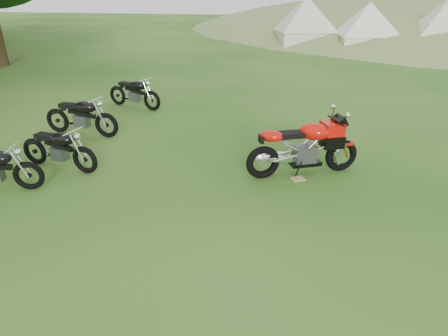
% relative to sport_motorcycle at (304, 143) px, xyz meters
% --- Properties ---
extents(ground, '(120.00, 120.00, 0.00)m').
position_rel_sport_motorcycle_xyz_m(ground, '(-1.07, -1.61, -0.67)').
color(ground, '#164D10').
rests_on(ground, ground).
extents(sport_motorcycle, '(2.26, 1.44, 1.34)m').
position_rel_sport_motorcycle_xyz_m(sport_motorcycle, '(0.00, 0.00, 0.00)').
color(sport_motorcycle, red).
rests_on(sport_motorcycle, ground).
extents(plywood_board, '(0.32, 0.31, 0.02)m').
position_rel_sport_motorcycle_xyz_m(plywood_board, '(-0.06, -0.27, -0.66)').
color(plywood_board, tan).
rests_on(plywood_board, ground).
extents(vintage_moto_b, '(1.85, 0.66, 0.95)m').
position_rel_sport_motorcycle_xyz_m(vintage_moto_b, '(-4.92, -0.82, -0.19)').
color(vintage_moto_b, black).
rests_on(vintage_moto_b, ground).
extents(vintage_moto_c, '(2.02, 0.56, 1.05)m').
position_rel_sport_motorcycle_xyz_m(vintage_moto_c, '(-5.59, 1.12, -0.14)').
color(vintage_moto_c, black).
rests_on(vintage_moto_c, ground).
extents(vintage_moto_d, '(1.98, 0.95, 1.02)m').
position_rel_sport_motorcycle_xyz_m(vintage_moto_d, '(-5.35, 3.76, -0.16)').
color(vintage_moto_d, black).
rests_on(vintage_moto_d, ground).
extents(tent_left, '(4.14, 4.14, 2.92)m').
position_rel_sport_motorcycle_xyz_m(tent_left, '(-0.51, 20.06, 0.79)').
color(tent_left, silver).
rests_on(tent_left, ground).
extents(tent_mid, '(3.58, 3.58, 2.75)m').
position_rel_sport_motorcycle_xyz_m(tent_mid, '(3.25, 18.63, 0.71)').
color(tent_mid, silver).
rests_on(tent_mid, ground).
extents(tent_right, '(3.50, 3.50, 2.91)m').
position_rel_sport_motorcycle_xyz_m(tent_right, '(7.49, 18.46, 0.79)').
color(tent_right, beige).
rests_on(tent_right, ground).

